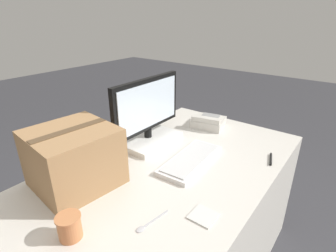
{
  "coord_description": "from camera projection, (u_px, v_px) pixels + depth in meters",
  "views": [
    {
      "loc": [
        -0.75,
        -0.67,
        1.43
      ],
      "look_at": [
        0.26,
        0.1,
        0.88
      ],
      "focal_mm": 28.0,
      "sensor_mm": 36.0,
      "label": 1
    }
  ],
  "objects": [
    {
      "name": "office_desk",
      "position": [
        153.0,
        239.0,
        1.34
      ],
      "size": [
        1.8,
        0.9,
        0.73
      ],
      "color": "beige",
      "rests_on": "ground_plane"
    },
    {
      "name": "monitor",
      "position": [
        148.0,
        118.0,
        1.49
      ],
      "size": [
        0.51,
        0.26,
        0.38
      ],
      "color": "white",
      "rests_on": "office_desk"
    },
    {
      "name": "keyboard",
      "position": [
        191.0,
        160.0,
        1.33
      ],
      "size": [
        0.42,
        0.19,
        0.03
      ],
      "rotation": [
        0.0,
        0.0,
        0.06
      ],
      "color": "silver",
      "rests_on": "office_desk"
    },
    {
      "name": "desk_phone",
      "position": [
        208.0,
        122.0,
        1.74
      ],
      "size": [
        0.22,
        0.23,
        0.08
      ],
      "rotation": [
        0.0,
        0.0,
        0.21
      ],
      "color": "beige",
      "rests_on": "office_desk"
    },
    {
      "name": "paper_cup_right",
      "position": [
        69.0,
        226.0,
        0.88
      ],
      "size": [
        0.08,
        0.08,
        0.09
      ],
      "color": "#BC7547",
      "rests_on": "office_desk"
    },
    {
      "name": "spoon",
      "position": [
        148.0,
        224.0,
        0.94
      ],
      "size": [
        0.15,
        0.04,
        0.0
      ],
      "rotation": [
        0.0,
        0.0,
        3.0
      ],
      "color": "#B2B2B7",
      "rests_on": "office_desk"
    },
    {
      "name": "cardboard_box",
      "position": [
        74.0,
        158.0,
        1.12
      ],
      "size": [
        0.36,
        0.35,
        0.26
      ],
      "rotation": [
        0.0,
        0.0,
        -0.11
      ],
      "color": "#9E754C",
      "rests_on": "office_desk"
    },
    {
      "name": "pen_marker",
      "position": [
        271.0,
        159.0,
        1.35
      ],
      "size": [
        0.12,
        0.05,
        0.01
      ],
      "rotation": [
        0.0,
        0.0,
        0.29
      ],
      "color": "black",
      "rests_on": "office_desk"
    },
    {
      "name": "sticky_note_pad",
      "position": [
        203.0,
        216.0,
        0.98
      ],
      "size": [
        0.09,
        0.09,
        0.01
      ],
      "color": "silver",
      "rests_on": "office_desk"
    }
  ]
}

